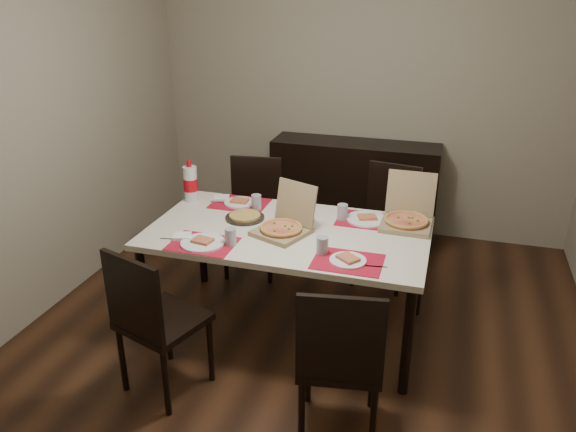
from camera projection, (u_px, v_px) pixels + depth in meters
The scene contains 18 objects.
ground at pixel (302, 341), 3.80m from camera, with size 3.80×4.00×0.02m, color #3B2112.
room_walls at pixel (323, 69), 3.50m from camera, with size 3.84×4.02×2.62m.
sideboard at pixel (354, 190), 5.19m from camera, with size 1.50×0.40×0.90m, color black.
dining_table at pixel (288, 239), 3.66m from camera, with size 1.80×1.00×0.75m.
chair_near_left at pixel (153, 318), 3.13m from camera, with size 0.53×0.53×0.93m.
chair_near_right at pixel (340, 357), 2.80m from camera, with size 0.48×0.48×0.93m.
chair_far_left at pixel (254, 210), 4.57m from camera, with size 0.47×0.47×0.93m.
chair_far_right at pixel (388, 219), 4.41m from camera, with size 0.48×0.48×0.93m.
setting_near_left at pixel (207, 241), 3.45m from camera, with size 0.50×0.30×0.11m.
setting_near_right at pixel (340, 256), 3.25m from camera, with size 0.43×0.30×0.11m.
setting_far_left at pixel (242, 202), 4.04m from camera, with size 0.43×0.30×0.11m.
setting_far_right at pixel (361, 217), 3.78m from camera, with size 0.42×0.30×0.11m.
napkin_loose at pixel (289, 231), 3.60m from camera, with size 0.12×0.11×0.02m, color white.
pizza_box_center at pixel (284, 225), 3.58m from camera, with size 0.41×0.43×0.31m.
pizza_box_right at pixel (407, 217), 3.70m from camera, with size 0.33×0.37×0.32m.
faina_plate at pixel (245, 217), 3.81m from camera, with size 0.27×0.27×0.03m.
dip_bowl at pixel (306, 220), 3.75m from camera, with size 0.12×0.12×0.03m, color white.
soda_bottle at pixel (191, 184), 4.07m from camera, with size 0.10×0.10×0.31m.
Camera 1 is at (0.82, -3.06, 2.26)m, focal length 35.00 mm.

